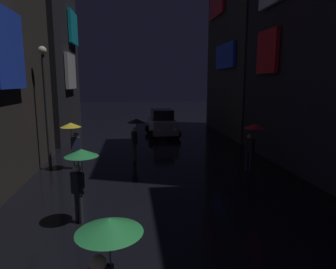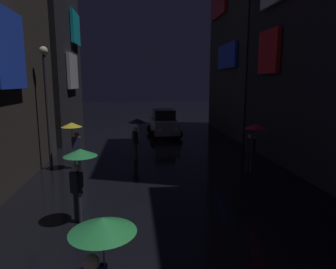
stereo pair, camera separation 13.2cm
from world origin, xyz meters
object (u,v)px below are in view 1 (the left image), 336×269
Objects in this scene: pedestrian_midstreet_left_black at (136,128)px; car_distant at (162,123)px; pedestrian_midstreet_centre_red at (253,134)px; streetlamp_left_far at (45,94)px; pedestrian_foreground_left_yellow at (73,133)px; pedestrian_near_crossing_green at (106,252)px; pedestrian_foreground_right_green at (80,165)px.

pedestrian_midstreet_left_black is 0.50× the size of car_distant.
streetlamp_left_far is (-8.81, 1.38, 1.69)m from pedestrian_midstreet_centre_red.
pedestrian_foreground_left_yellow is 7.86m from pedestrian_midstreet_centre_red.
pedestrian_near_crossing_green is at bearing -93.02° from pedestrian_midstreet_left_black.
streetlamp_left_far is at bearing 108.45° from pedestrian_near_crossing_green.
pedestrian_midstreet_centre_red is 10.08m from pedestrian_near_crossing_green.
pedestrian_foreground_left_yellow is 3.02m from pedestrian_midstreet_left_black.
streetlamp_left_far is at bearing -126.60° from car_distant.
pedestrian_midstreet_centre_red is at bearing -26.32° from pedestrian_midstreet_left_black.
pedestrian_foreground_right_green is (-1.59, -6.57, 0.00)m from pedestrian_midstreet_left_black.
pedestrian_midstreet_left_black is 7.13m from car_distant.
pedestrian_near_crossing_green is 17.89m from car_distant.
streetlamp_left_far reaches higher than pedestrian_midstreet_left_black.
pedestrian_midstreet_centre_red is 1.00× the size of pedestrian_near_crossing_green.
pedestrian_near_crossing_green and pedestrian_midstreet_left_black have the same top height.
pedestrian_midstreet_centre_red is at bearing -9.51° from pedestrian_foreground_left_yellow.
pedestrian_midstreet_left_black is 0.40× the size of streetlamp_left_far.
pedestrian_foreground_left_yellow and pedestrian_midstreet_left_black have the same top height.
pedestrian_midstreet_centre_red is 9.75m from car_distant.
pedestrian_midstreet_left_black is 1.00× the size of pedestrian_foreground_right_green.
pedestrian_foreground_left_yellow is at bearing -157.41° from pedestrian_midstreet_left_black.
pedestrian_foreground_left_yellow is at bearing 102.44° from pedestrian_foreground_right_green.
pedestrian_midstreet_centre_red is 0.50× the size of car_distant.
pedestrian_near_crossing_green is 10.47m from streetlamp_left_far.
pedestrian_foreground_left_yellow is 1.00× the size of pedestrian_midstreet_left_black.
pedestrian_near_crossing_green is 0.40× the size of streetlamp_left_far.
pedestrian_near_crossing_green is at bearing -71.55° from streetlamp_left_far.
pedestrian_midstreet_left_black is at bearing -106.44° from car_distant.
car_distant is at bearing 74.94° from pedestrian_foreground_right_green.
pedestrian_foreground_left_yellow is 5.54m from pedestrian_foreground_right_green.
pedestrian_foreground_left_yellow reaches higher than car_distant.
pedestrian_foreground_right_green is 6.18m from streetlamp_left_far.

